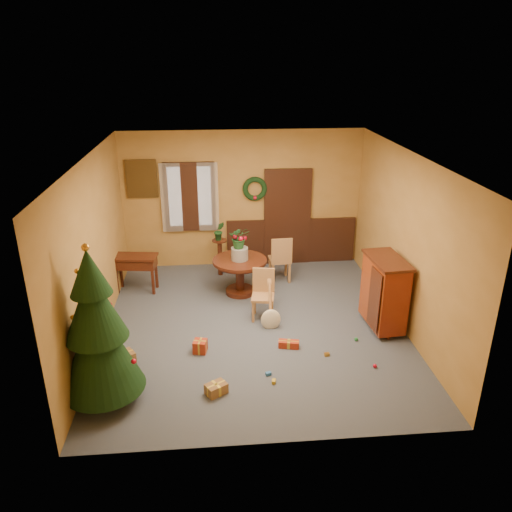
{
  "coord_description": "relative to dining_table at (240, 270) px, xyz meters",
  "views": [
    {
      "loc": [
        -0.62,
        -7.38,
        4.36
      ],
      "look_at": [
        0.07,
        0.4,
        1.13
      ],
      "focal_mm": 35.0,
      "sensor_mm": 36.0,
      "label": 1
    }
  ],
  "objects": [
    {
      "name": "toy_c",
      "position": [
        0.31,
        -2.87,
        -0.47
      ],
      "size": [
        0.07,
        0.09,
        0.05
      ],
      "primitive_type": "cube",
      "rotation": [
        0.0,
        0.0,
        1.3
      ],
      "color": "gold",
      "rests_on": "floor"
    },
    {
      "name": "room_envelope",
      "position": [
        0.37,
        1.43,
        0.62
      ],
      "size": [
        5.5,
        5.5,
        5.5
      ],
      "color": "#353D4D",
      "rests_on": "ground"
    },
    {
      "name": "centerpiece_plant",
      "position": [
        0.0,
        0.0,
        0.66
      ],
      "size": [
        0.38,
        0.33,
        0.42
      ],
      "primitive_type": "imported",
      "color": "#1E4C23",
      "rests_on": "urn"
    },
    {
      "name": "chair_near",
      "position": [
        0.35,
        -0.94,
        -0.02
      ],
      "size": [
        0.44,
        0.44,
        0.88
      ],
      "color": "#915E3A",
      "rests_on": "floor"
    },
    {
      "name": "guitar",
      "position": [
        0.44,
        -1.36,
        -0.1
      ],
      "size": [
        0.48,
        0.59,
        0.77
      ],
      "primitive_type": null,
      "rotation": [
        -0.49,
        0.0,
        -0.31
      ],
      "color": "#EEE7C7",
      "rests_on": "floor"
    },
    {
      "name": "toy_a",
      "position": [
        0.25,
        -2.68,
        -0.47
      ],
      "size": [
        0.09,
        0.07,
        0.05
      ],
      "primitive_type": "cube",
      "rotation": [
        0.0,
        0.0,
        0.29
      ],
      "color": "#2862AE",
      "rests_on": "floor"
    },
    {
      "name": "christmas_tree",
      "position": [
        -1.99,
        -3.01,
        0.57
      ],
      "size": [
        1.09,
        1.09,
        2.25
      ],
      "color": "#382111",
      "rests_on": "floor"
    },
    {
      "name": "urn",
      "position": [
        0.0,
        0.0,
        0.33
      ],
      "size": [
        0.32,
        0.32,
        0.24
      ],
      "primitive_type": "cylinder",
      "color": "slate",
      "rests_on": "dining_table"
    },
    {
      "name": "toy_b",
      "position": [
        1.77,
        -1.89,
        -0.47
      ],
      "size": [
        0.06,
        0.06,
        0.06
      ],
      "primitive_type": "sphere",
      "color": "#24853C",
      "rests_on": "floor"
    },
    {
      "name": "gift_c",
      "position": [
        -0.51,
        -3.02,
        -0.42
      ],
      "size": [
        0.34,
        0.31,
        0.15
      ],
      "color": "brown",
      "rests_on": "floor"
    },
    {
      "name": "writing_desk",
      "position": [
        -1.99,
        0.3,
        0.06
      ],
      "size": [
        0.87,
        0.51,
        0.73
      ],
      "color": "black",
      "rests_on": "floor"
    },
    {
      "name": "stand_plant",
      "position": [
        -0.36,
        0.91,
        0.48
      ],
      "size": [
        0.24,
        0.2,
        0.39
      ],
      "primitive_type": "imported",
      "rotation": [
        0.0,
        0.0,
        0.15
      ],
      "color": "#19471E",
      "rests_on": "plant_stand"
    },
    {
      "name": "toy_d",
      "position": [
        1.85,
        -2.63,
        -0.47
      ],
      "size": [
        0.06,
        0.06,
        0.06
      ],
      "primitive_type": "sphere",
      "color": "red",
      "rests_on": "floor"
    },
    {
      "name": "plant_stand",
      "position": [
        -0.36,
        0.91,
        -0.01
      ],
      "size": [
        0.3,
        0.3,
        0.78
      ],
      "color": "black",
      "rests_on": "floor"
    },
    {
      "name": "gift_b",
      "position": [
        -0.74,
        -1.98,
        -0.4
      ],
      "size": [
        0.24,
        0.24,
        0.2
      ],
      "color": "#A72F16",
      "rests_on": "floor"
    },
    {
      "name": "chair_far",
      "position": [
        0.84,
        0.47,
        0.02
      ],
      "size": [
        0.44,
        0.44,
        0.97
      ],
      "color": "#915E3A",
      "rests_on": "floor"
    },
    {
      "name": "gift_a",
      "position": [
        -1.89,
        -2.19,
        -0.41
      ],
      "size": [
        0.4,
        0.37,
        0.18
      ],
      "color": "brown",
      "rests_on": "floor"
    },
    {
      "name": "gift_d",
      "position": [
        0.65,
        -1.97,
        -0.44
      ],
      "size": [
        0.34,
        0.2,
        0.12
      ],
      "color": "#A72F16",
      "rests_on": "floor"
    },
    {
      "name": "dining_table",
      "position": [
        0.0,
        0.0,
        0.0
      ],
      "size": [
        1.03,
        1.03,
        0.71
      ],
      "color": "black",
      "rests_on": "floor"
    },
    {
      "name": "sideboard",
      "position": [
        2.31,
        -1.48,
        0.18
      ],
      "size": [
        0.6,
        1.02,
        1.26
      ],
      "color": "#5F140A",
      "rests_on": "floor"
    },
    {
      "name": "toy_e",
      "position": [
        1.2,
        -2.26,
        -0.47
      ],
      "size": [
        0.08,
        0.06,
        0.05
      ],
      "primitive_type": "cube",
      "rotation": [
        0.0,
        0.0,
        0.11
      ],
      "color": "gold",
      "rests_on": "floor"
    }
  ]
}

